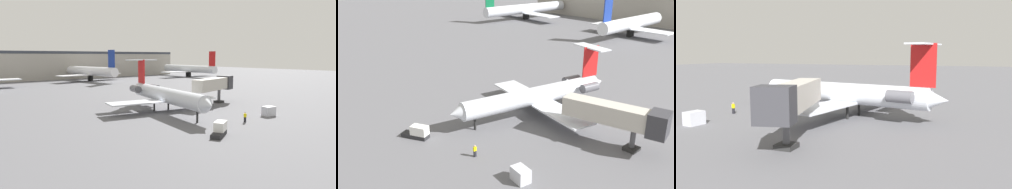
{
  "view_description": "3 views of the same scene",
  "coord_description": "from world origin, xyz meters",
  "views": [
    {
      "loc": [
        -34.57,
        -44.08,
        10.9
      ],
      "look_at": [
        1.72,
        -0.99,
        3.64
      ],
      "focal_mm": 32.22,
      "sensor_mm": 36.0,
      "label": 1
    },
    {
      "loc": [
        39.62,
        -39.71,
        24.08
      ],
      "look_at": [
        -0.41,
        -3.08,
        3.66
      ],
      "focal_mm": 38.6,
      "sensor_mm": 36.0,
      "label": 2
    },
    {
      "loc": [
        45.27,
        17.01,
        8.82
      ],
      "look_at": [
        1.16,
        0.42,
        2.9
      ],
      "focal_mm": 34.92,
      "sensor_mm": 36.0,
      "label": 3
    }
  ],
  "objects": [
    {
      "name": "regional_jet",
      "position": [
        2.65,
        1.29,
        3.35
      ],
      "size": [
        22.89,
        29.6,
        10.06
      ],
      "color": "silver",
      "rests_on": "ground_plane"
    },
    {
      "name": "baggage_tug_lead",
      "position": [
        -3.11,
        -17.75,
        0.84
      ],
      "size": [
        4.2,
        3.04,
        1.9
      ],
      "color": "#262628",
      "rests_on": "ground_plane"
    },
    {
      "name": "ground_crew_marshaller",
      "position": [
        6.61,
        -14.96,
        0.86
      ],
      "size": [
        0.28,
        0.41,
        1.69
      ],
      "color": "black",
      "rests_on": "ground_plane"
    },
    {
      "name": "jet_bridge",
      "position": [
        17.6,
        1.13,
        4.48
      ],
      "size": [
        14.29,
        6.01,
        6.18
      ],
      "color": "#B7B2A8",
      "rests_on": "ground_plane"
    },
    {
      "name": "cargo_container_uld",
      "position": [
        14.51,
        -14.47,
        0.85
      ],
      "size": [
        2.42,
        1.89,
        1.71
      ],
      "color": "silver",
      "rests_on": "ground_plane"
    },
    {
      "name": "ground_plane",
      "position": [
        0.0,
        0.0,
        -0.05
      ],
      "size": [
        400.0,
        400.0,
        0.1
      ],
      "primitive_type": "cube",
      "color": "#5B5B60"
    }
  ]
}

